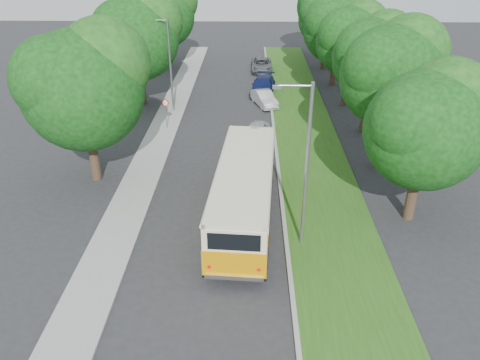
{
  "coord_description": "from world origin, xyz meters",
  "views": [
    {
      "loc": [
        1.76,
        -20.99,
        13.39
      ],
      "look_at": [
        1.28,
        1.22,
        1.5
      ],
      "focal_mm": 35.0,
      "sensor_mm": 36.0,
      "label": 1
    }
  ],
  "objects_px": {
    "vintage_bus": "(245,193)",
    "car_white": "(264,98)",
    "lamppost_far": "(169,63)",
    "car_silver": "(256,134)",
    "lamppost_near": "(305,163)",
    "car_blue": "(263,86)",
    "car_grey": "(262,65)"
  },
  "relations": [
    {
      "from": "vintage_bus",
      "to": "car_silver",
      "type": "relative_size",
      "value": 2.78
    },
    {
      "from": "lamppost_near",
      "to": "car_white",
      "type": "relative_size",
      "value": 2.1
    },
    {
      "from": "car_silver",
      "to": "car_grey",
      "type": "distance_m",
      "value": 19.21
    },
    {
      "from": "vintage_bus",
      "to": "car_white",
      "type": "relative_size",
      "value": 2.85
    },
    {
      "from": "lamppost_near",
      "to": "car_silver",
      "type": "distance_m",
      "value": 12.98
    },
    {
      "from": "lamppost_far",
      "to": "vintage_bus",
      "type": "bearing_deg",
      "value": -69.21
    },
    {
      "from": "lamppost_far",
      "to": "vintage_bus",
      "type": "relative_size",
      "value": 0.69
    },
    {
      "from": "car_white",
      "to": "car_grey",
      "type": "height_order",
      "value": "car_grey"
    },
    {
      "from": "car_grey",
      "to": "car_blue",
      "type": "bearing_deg",
      "value": -90.64
    },
    {
      "from": "lamppost_far",
      "to": "car_silver",
      "type": "distance_m",
      "value": 9.91
    },
    {
      "from": "vintage_bus",
      "to": "car_blue",
      "type": "bearing_deg",
      "value": 90.07
    },
    {
      "from": "vintage_bus",
      "to": "car_grey",
      "type": "xyz_separation_m",
      "value": [
        1.46,
        29.4,
        -0.96
      ]
    },
    {
      "from": "vintage_bus",
      "to": "car_white",
      "type": "height_order",
      "value": "vintage_bus"
    },
    {
      "from": "car_silver",
      "to": "car_grey",
      "type": "height_order",
      "value": "car_silver"
    },
    {
      "from": "car_blue",
      "to": "car_silver",
      "type": "bearing_deg",
      "value": -86.72
    },
    {
      "from": "lamppost_near",
      "to": "car_grey",
      "type": "height_order",
      "value": "lamppost_near"
    },
    {
      "from": "lamppost_far",
      "to": "vintage_bus",
      "type": "height_order",
      "value": "lamppost_far"
    },
    {
      "from": "lamppost_far",
      "to": "car_blue",
      "type": "xyz_separation_m",
      "value": [
        7.67,
        5.18,
        -3.39
      ]
    },
    {
      "from": "car_white",
      "to": "car_blue",
      "type": "distance_m",
      "value": 3.4
    },
    {
      "from": "vintage_bus",
      "to": "car_blue",
      "type": "relative_size",
      "value": 2.17
    },
    {
      "from": "vintage_bus",
      "to": "lamppost_far",
      "type": "bearing_deg",
      "value": 114.65
    },
    {
      "from": "lamppost_near",
      "to": "car_silver",
      "type": "relative_size",
      "value": 2.05
    },
    {
      "from": "lamppost_far",
      "to": "car_silver",
      "type": "xyz_separation_m",
      "value": [
        6.89,
        -6.23,
        -3.45
      ]
    },
    {
      "from": "vintage_bus",
      "to": "car_grey",
      "type": "bearing_deg",
      "value": 91.01
    },
    {
      "from": "lamppost_near",
      "to": "lamppost_far",
      "type": "relative_size",
      "value": 1.07
    },
    {
      "from": "car_silver",
      "to": "car_grey",
      "type": "xyz_separation_m",
      "value": [
        0.81,
        19.19,
        -0.01
      ]
    },
    {
      "from": "car_silver",
      "to": "car_white",
      "type": "distance_m",
      "value": 8.05
    },
    {
      "from": "lamppost_far",
      "to": "car_silver",
      "type": "bearing_deg",
      "value": -42.1
    },
    {
      "from": "vintage_bus",
      "to": "car_white",
      "type": "bearing_deg",
      "value": 89.28
    },
    {
      "from": "car_white",
      "to": "car_grey",
      "type": "xyz_separation_m",
      "value": [
        0.0,
        11.18,
        0.03
      ]
    },
    {
      "from": "lamppost_far",
      "to": "car_blue",
      "type": "distance_m",
      "value": 9.86
    },
    {
      "from": "vintage_bus",
      "to": "car_blue",
      "type": "height_order",
      "value": "vintage_bus"
    }
  ]
}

